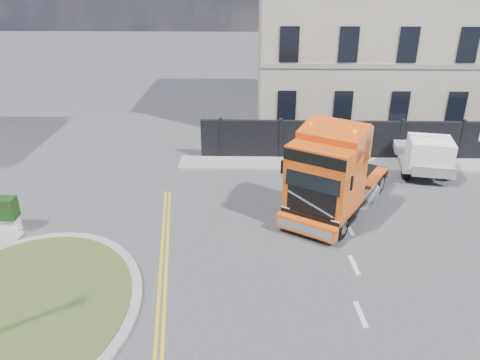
{
  "coord_description": "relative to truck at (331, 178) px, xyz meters",
  "views": [
    {
      "loc": [
        -0.49,
        -13.3,
        8.93
      ],
      "look_at": [
        -0.87,
        2.3,
        1.8
      ],
      "focal_mm": 35.0,
      "sensor_mm": 36.0,
      "label": 1
    }
  ],
  "objects": [
    {
      "name": "hoarding_fence",
      "position": [
        3.97,
        6.07,
        -0.65
      ],
      "size": [
        18.8,
        0.25,
        2.0
      ],
      "color": "black",
      "rests_on": "ground"
    },
    {
      "name": "pavement_far",
      "position": [
        3.42,
        5.17,
        -1.59
      ],
      "size": [
        20.0,
        1.6,
        0.12
      ],
      "primitive_type": "cube",
      "color": "gray",
      "rests_on": "ground"
    },
    {
      "name": "flatbed_pickup",
      "position": [
        4.99,
        4.17,
        -0.61
      ],
      "size": [
        2.64,
        4.93,
        1.94
      ],
      "rotation": [
        0.0,
        0.0,
        -0.18
      ],
      "color": "gray",
      "rests_on": "ground"
    },
    {
      "name": "georgian_building",
      "position": [
        3.42,
        13.57,
        4.12
      ],
      "size": [
        12.3,
        10.3,
        12.8
      ],
      "color": "#C4B39B",
      "rests_on": "ground"
    },
    {
      "name": "truck",
      "position": [
        0.0,
        0.0,
        0.0
      ],
      "size": [
        5.13,
        6.45,
        3.69
      ],
      "rotation": [
        0.0,
        0.0,
        -0.54
      ],
      "color": "black",
      "rests_on": "ground"
    },
    {
      "name": "traffic_island",
      "position": [
        -9.58,
        -5.93,
        -1.57
      ],
      "size": [
        6.8,
        6.8,
        0.17
      ],
      "color": "gray",
      "rests_on": "ground"
    },
    {
      "name": "ground",
      "position": [
        -2.58,
        -2.93,
        -1.65
      ],
      "size": [
        120.0,
        120.0,
        0.0
      ],
      "primitive_type": "plane",
      "color": "#424244",
      "rests_on": "ground"
    }
  ]
}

